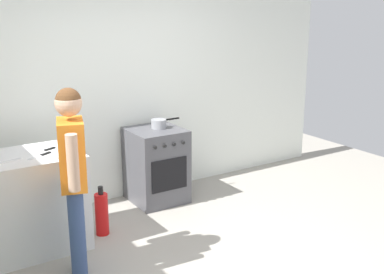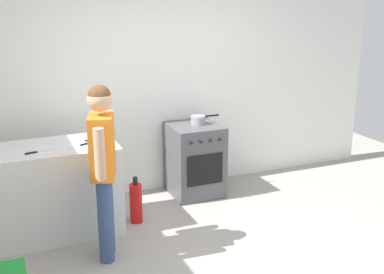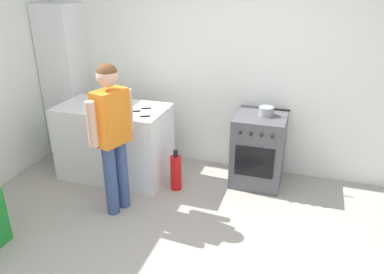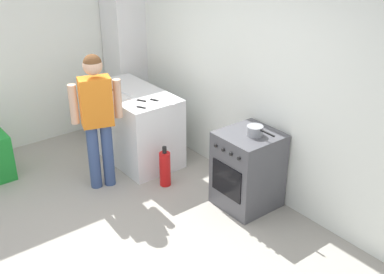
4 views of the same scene
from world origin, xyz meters
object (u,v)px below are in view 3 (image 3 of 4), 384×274
knife_bread (101,109)px  fire_extinguisher (176,172)px  knife_paring (142,116)px  knife_carving (154,108)px  pot (267,111)px  knife_utility (130,112)px  oven_left (258,149)px  larder_cabinet (66,82)px  person (112,128)px

knife_bread → fire_extinguisher: knife_bread is taller
knife_paring → knife_carving: same height
knife_bread → pot: bearing=16.2°
knife_bread → knife_utility: 0.35m
pot → fire_extinguisher: pot is taller
oven_left → larder_cabinet: (-2.65, 0.10, 0.57)m
fire_extinguisher → knife_paring: bearing=-163.0°
oven_left → knife_carving: bearing=-166.5°
person → larder_cabinet: bearing=139.1°
knife_carving → larder_cabinet: (-1.46, 0.39, 0.10)m
pot → knife_utility: 1.55m
knife_bread → person: size_ratio=0.22×
oven_left → knife_paring: (-1.21, -0.58, 0.48)m
knife_bread → knife_carving: (0.57, 0.22, 0.00)m
knife_paring → person: bearing=-102.3°
knife_bread → knife_utility: same height
knife_paring → larder_cabinet: size_ratio=0.10×
pot → knife_utility: pot is taller
knife_paring → fire_extinguisher: (0.34, 0.10, -0.69)m
oven_left → person: 1.76m
larder_cabinet → pot: bearing=-1.8°
knife_paring → knife_bread: bearing=172.7°
knife_bread → fire_extinguisher: size_ratio=0.69×
knife_paring → fire_extinguisher: knife_paring is taller
oven_left → pot: pot is taller
person → fire_extinguisher: size_ratio=3.16×
oven_left → pot: bearing=16.2°
fire_extinguisher → larder_cabinet: (-1.78, 0.58, 0.78)m
knife_utility → person: person is taller
oven_left → knife_utility: (-1.41, -0.48, 0.48)m
knife_paring → pot: bearing=25.3°
pot → person: (-1.37, -1.07, 0.03)m
pot → knife_carving: size_ratio=1.10×
person → knife_bread: bearing=129.2°
pot → knife_paring: (-1.27, -0.60, 0.00)m
knife_carving → knife_paring: bearing=-93.4°
knife_bread → larder_cabinet: larder_cabinet is taller
knife_carving → fire_extinguisher: (0.32, -0.19, -0.69)m
fire_extinguisher → pot: bearing=28.1°
knife_utility → fire_extinguisher: bearing=0.1°
knife_carving → fire_extinguisher: knife_carving is taller
person → fire_extinguisher: (0.44, 0.58, -0.72)m
knife_carving → person: (-0.12, -0.77, 0.03)m
pot → knife_paring: size_ratio=1.76×
oven_left → knife_bread: knife_bread is taller
pot → knife_bread: bearing=-163.8°
pot → knife_bread: pot is taller
person → larder_cabinet: 1.77m
person → fire_extinguisher: bearing=52.5°
knife_paring → knife_bread: 0.55m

